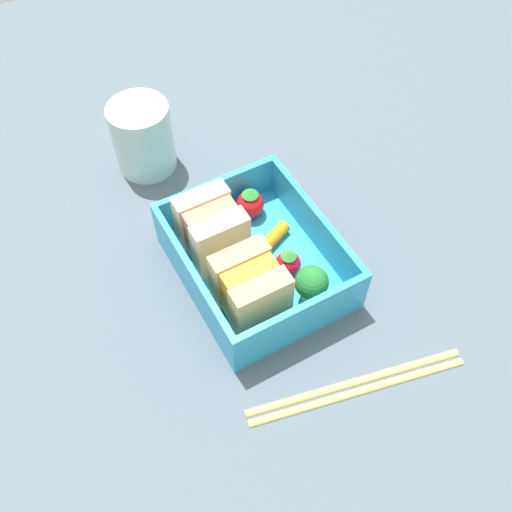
# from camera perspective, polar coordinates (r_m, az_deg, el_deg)

# --- Properties ---
(ground_plane) EXTENTS (1.20, 1.20, 0.02)m
(ground_plane) POSITION_cam_1_polar(r_m,az_deg,el_deg) (0.57, 0.00, -2.18)
(ground_plane) COLOR #485762
(bento_tray) EXTENTS (0.17, 0.14, 0.01)m
(bento_tray) POSITION_cam_1_polar(r_m,az_deg,el_deg) (0.56, 0.00, -1.26)
(bento_tray) COLOR #2A9BCD
(bento_tray) RESTS_ON ground_plane
(bento_rim) EXTENTS (0.17, 0.14, 0.04)m
(bento_rim) POSITION_cam_1_polar(r_m,az_deg,el_deg) (0.53, 0.00, 0.40)
(bento_rim) COLOR #2A9BCD
(bento_rim) RESTS_ON bento_tray
(sandwich_left) EXTENTS (0.06, 0.05, 0.06)m
(sandwich_left) POSITION_cam_1_polar(r_m,az_deg,el_deg) (0.50, -0.58, -3.26)
(sandwich_left) COLOR tan
(sandwich_left) RESTS_ON bento_tray
(sandwich_center_left) EXTENTS (0.06, 0.05, 0.06)m
(sandwich_center_left) POSITION_cam_1_polar(r_m,az_deg,el_deg) (0.54, -4.45, 2.66)
(sandwich_center_left) COLOR beige
(sandwich_center_left) RESTS_ON bento_tray
(broccoli_floret) EXTENTS (0.03, 0.03, 0.04)m
(broccoli_floret) POSITION_cam_1_polar(r_m,az_deg,el_deg) (0.51, 5.56, -2.75)
(broccoli_floret) COLOR #96BE5B
(broccoli_floret) RESTS_ON bento_tray
(strawberry_left) EXTENTS (0.02, 0.02, 0.03)m
(strawberry_left) POSITION_cam_1_polar(r_m,az_deg,el_deg) (0.54, 3.22, -0.71)
(strawberry_left) COLOR red
(strawberry_left) RESTS_ON bento_tray
(carrot_stick_far_left) EXTENTS (0.03, 0.04, 0.01)m
(carrot_stick_far_left) POSITION_cam_1_polar(r_m,az_deg,el_deg) (0.56, 1.68, 1.75)
(carrot_stick_far_left) COLOR orange
(carrot_stick_far_left) RESTS_ON bento_tray
(strawberry_far_left) EXTENTS (0.03, 0.03, 0.03)m
(strawberry_far_left) POSITION_cam_1_polar(r_m,az_deg,el_deg) (0.58, -0.59, 5.30)
(strawberry_far_left) COLOR red
(strawberry_far_left) RESTS_ON bento_tray
(chopstick_pair) EXTENTS (0.06, 0.20, 0.01)m
(chopstick_pair) POSITION_cam_1_polar(r_m,az_deg,el_deg) (0.51, 10.08, -12.65)
(chopstick_pair) COLOR tan
(chopstick_pair) RESTS_ON ground_plane
(drinking_glass) EXTENTS (0.07, 0.07, 0.08)m
(drinking_glass) POSITION_cam_1_polar(r_m,az_deg,el_deg) (0.64, -11.26, 11.56)
(drinking_glass) COLOR silver
(drinking_glass) RESTS_ON ground_plane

